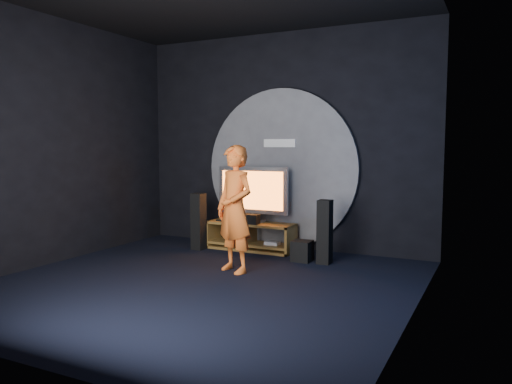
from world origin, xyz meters
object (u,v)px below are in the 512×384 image
at_px(media_console, 251,238).
at_px(tower_speaker_right, 325,232).
at_px(tv, 253,192).
at_px(player, 235,209).
at_px(tower_speaker_left, 199,221).
at_px(subwoofer, 302,251).

xyz_separation_m(media_console, tower_speaker_right, (1.36, -0.37, 0.26)).
bearing_deg(tv, player, -72.61).
height_order(tower_speaker_left, player, player).
bearing_deg(media_console, tower_speaker_right, -15.08).
height_order(tv, player, player).
bearing_deg(media_console, tv, 95.88).
xyz_separation_m(media_console, tv, (-0.01, 0.07, 0.74)).
xyz_separation_m(tower_speaker_left, tower_speaker_right, (2.15, -0.03, 0.00)).
bearing_deg(tv, tower_speaker_left, -152.54).
distance_m(media_console, subwoofer, 1.08).
bearing_deg(player, subwoofer, 80.84).
distance_m(tower_speaker_right, player, 1.40).
bearing_deg(tower_speaker_left, media_console, 23.26).
bearing_deg(tower_speaker_right, player, -133.67).
height_order(tower_speaker_left, subwoofer, tower_speaker_left).
relative_size(tower_speaker_left, player, 0.54).
bearing_deg(tower_speaker_right, tower_speaker_left, 179.25).
distance_m(tv, player, 1.47).
bearing_deg(tv, media_console, -84.12).
height_order(tower_speaker_right, subwoofer, tower_speaker_right).
bearing_deg(tower_speaker_left, player, -39.30).
relative_size(tv, subwoofer, 4.04).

